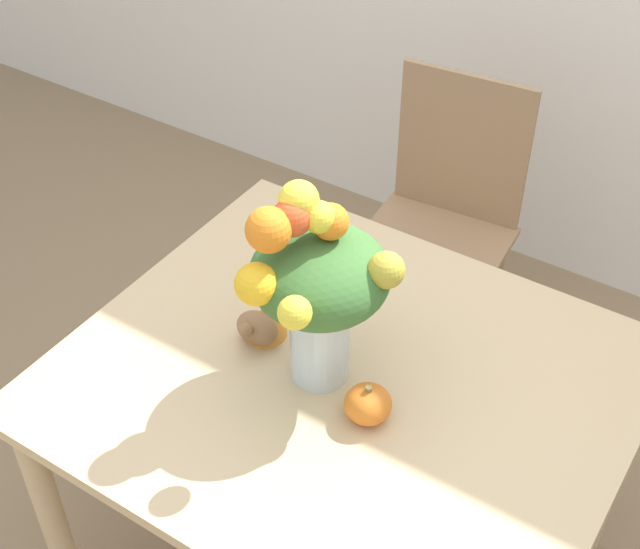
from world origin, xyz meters
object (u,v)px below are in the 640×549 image
flower_vase (317,285)px  dining_chair_near_window (439,228)px  turkey_figurine (261,324)px  pumpkin (368,404)px

flower_vase → dining_chair_near_window: 1.03m
flower_vase → turkey_figurine: flower_vase is taller
dining_chair_near_window → pumpkin: bearing=-77.3°
pumpkin → dining_chair_near_window: 1.03m
flower_vase → dining_chair_near_window: bearing=99.3°
pumpkin → dining_chair_near_window: dining_chair_near_window is taller
turkey_figurine → pumpkin: bearing=-13.0°
flower_vase → turkey_figurine: size_ratio=3.56×
flower_vase → turkey_figurine: bearing=170.6°
pumpkin → turkey_figurine: (-0.31, 0.07, 0.00)m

